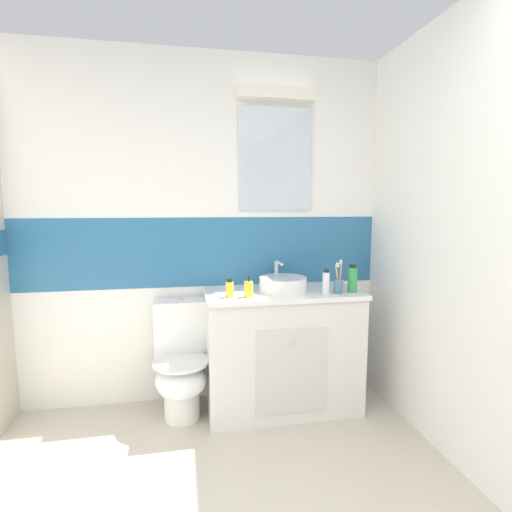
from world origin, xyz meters
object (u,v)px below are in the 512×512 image
(toilet, at_px, (181,364))
(deodorant_spray_can, at_px, (326,282))
(lotion_bottle_short, at_px, (230,289))
(sink_basin, at_px, (283,283))
(soap_dispenser, at_px, (249,289))
(toothbrush_cup, at_px, (338,285))
(mouthwash_bottle, at_px, (353,279))

(toilet, height_order, deodorant_spray_can, deodorant_spray_can)
(toilet, distance_m, lotion_bottle_short, 0.64)
(sink_basin, height_order, soap_dispenser, sink_basin)
(toilet, bearing_deg, toothbrush_cup, -9.10)
(lotion_bottle_short, height_order, mouthwash_bottle, mouthwash_bottle)
(lotion_bottle_short, bearing_deg, toothbrush_cup, -1.67)
(sink_basin, distance_m, mouthwash_bottle, 0.47)
(deodorant_spray_can, height_order, mouthwash_bottle, mouthwash_bottle)
(mouthwash_bottle, bearing_deg, toothbrush_cup, -170.28)
(toilet, xyz_separation_m, toothbrush_cup, (1.05, -0.17, 0.54))
(soap_dispenser, height_order, lotion_bottle_short, soap_dispenser)
(sink_basin, bearing_deg, toilet, 177.93)
(toothbrush_cup, height_order, mouthwash_bottle, toothbrush_cup)
(toothbrush_cup, bearing_deg, sink_basin, 157.64)
(sink_basin, distance_m, toilet, 0.88)
(toothbrush_cup, relative_size, mouthwash_bottle, 1.20)
(sink_basin, relative_size, soap_dispenser, 2.61)
(toothbrush_cup, distance_m, lotion_bottle_short, 0.73)
(sink_basin, xyz_separation_m, toothbrush_cup, (0.35, -0.14, 0.01))
(soap_dispenser, relative_size, deodorant_spray_can, 0.86)
(lotion_bottle_short, xyz_separation_m, mouthwash_bottle, (0.84, -0.00, 0.03))
(toilet, bearing_deg, soap_dispenser, -20.35)
(soap_dispenser, distance_m, lotion_bottle_short, 0.12)
(soap_dispenser, bearing_deg, mouthwash_bottle, 1.09)
(soap_dispenser, bearing_deg, toothbrush_cup, -0.47)
(toothbrush_cup, relative_size, soap_dispenser, 1.60)
(toothbrush_cup, bearing_deg, lotion_bottle_short, 178.33)
(toothbrush_cup, xyz_separation_m, deodorant_spray_can, (-0.08, 0.01, 0.02))
(toilet, relative_size, lotion_bottle_short, 6.60)
(sink_basin, relative_size, toilet, 0.47)
(toothbrush_cup, distance_m, deodorant_spray_can, 0.09)
(sink_basin, height_order, toothbrush_cup, toothbrush_cup)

